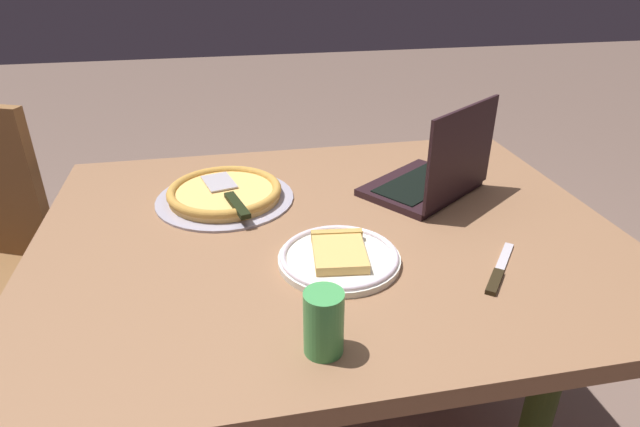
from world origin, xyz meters
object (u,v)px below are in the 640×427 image
at_px(laptop, 434,175).
at_px(table_knife, 498,272).
at_px(dining_table, 329,259).
at_px(pizza_tray, 225,193).
at_px(drink_cup, 324,322).
at_px(pizza_plate, 339,256).

bearing_deg(laptop, table_knife, 88.65).
xyz_separation_m(dining_table, table_knife, (-0.29, 0.25, 0.09)).
height_order(pizza_tray, drink_cup, drink_cup).
height_order(pizza_plate, table_knife, pizza_plate).
relative_size(pizza_tray, drink_cup, 3.09).
bearing_deg(table_knife, dining_table, -40.54).
bearing_deg(pizza_plate, pizza_tray, -57.09).
xyz_separation_m(pizza_plate, table_knife, (-0.30, 0.10, -0.01)).
bearing_deg(pizza_tray, laptop, 172.24).
relative_size(pizza_tray, table_knife, 2.02).
height_order(laptop, drink_cup, laptop).
bearing_deg(dining_table, table_knife, 139.46).
bearing_deg(pizza_plate, dining_table, -93.62).
distance_m(dining_table, table_knife, 0.39).
height_order(laptop, pizza_plate, laptop).
bearing_deg(pizza_tray, table_knife, 139.63).
height_order(dining_table, drink_cup, drink_cup).
height_order(dining_table, table_knife, table_knife).
xyz_separation_m(dining_table, drink_cup, (0.09, 0.40, 0.14)).
height_order(dining_table, pizza_plate, pizza_plate).
xyz_separation_m(pizza_tray, table_knife, (-0.52, 0.44, -0.01)).
height_order(dining_table, laptop, laptop).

